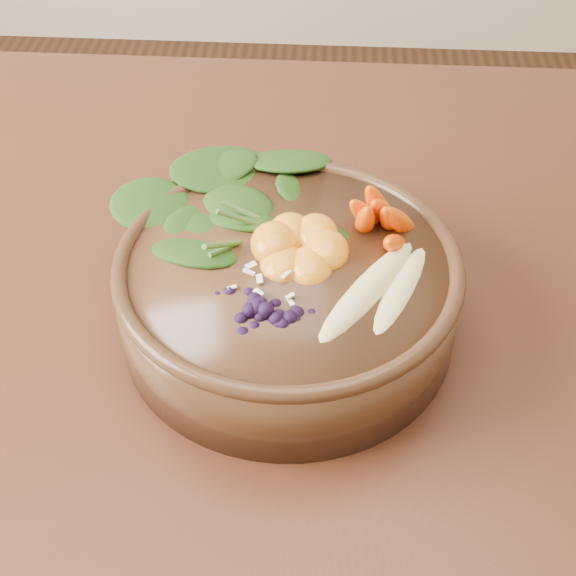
% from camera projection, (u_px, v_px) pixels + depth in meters
% --- Properties ---
extents(dining_table, '(1.60, 0.90, 0.75)m').
position_uv_depth(dining_table, '(217.00, 315.00, 0.94)').
color(dining_table, '#331C0C').
rests_on(dining_table, ground).
extents(stoneware_bowl, '(0.42, 0.42, 0.09)m').
position_uv_depth(stoneware_bowl, '(288.00, 296.00, 0.77)').
color(stoneware_bowl, '#492C18').
rests_on(stoneware_bowl, dining_table).
extents(kale_heap, '(0.27, 0.26, 0.05)m').
position_uv_depth(kale_heap, '(272.00, 187.00, 0.78)').
color(kale_heap, '#1F420E').
rests_on(kale_heap, stoneware_bowl).
extents(carrot_cluster, '(0.09, 0.09, 0.09)m').
position_uv_depth(carrot_cluster, '(385.00, 188.00, 0.75)').
color(carrot_cluster, '#FB4800').
rests_on(carrot_cluster, stoneware_bowl).
extents(banana_halves, '(0.13, 0.17, 0.03)m').
position_uv_depth(banana_halves, '(386.00, 276.00, 0.70)').
color(banana_halves, '#E0CC84').
rests_on(banana_halves, stoneware_bowl).
extents(mandarin_cluster, '(0.13, 0.13, 0.04)m').
position_uv_depth(mandarin_cluster, '(300.00, 235.00, 0.74)').
color(mandarin_cluster, orange).
rests_on(mandarin_cluster, stoneware_bowl).
extents(blueberry_pile, '(0.18, 0.16, 0.04)m').
position_uv_depth(blueberry_pile, '(257.00, 290.00, 0.68)').
color(blueberry_pile, black).
rests_on(blueberry_pile, stoneware_bowl).
extents(coconut_flakes, '(0.13, 0.11, 0.01)m').
position_uv_depth(coconut_flakes, '(279.00, 273.00, 0.72)').
color(coconut_flakes, white).
rests_on(coconut_flakes, stoneware_bowl).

